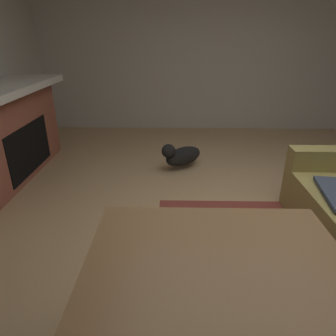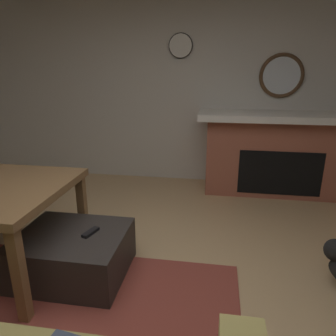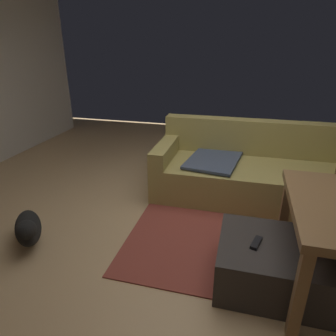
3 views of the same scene
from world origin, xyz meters
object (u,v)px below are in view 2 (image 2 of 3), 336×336
(fireplace, at_px, (277,153))
(round_wall_mirror, at_px, (281,76))
(wall_clock, at_px, (181,46))
(ottoman_coffee_table, at_px, (73,254))
(tv_remote, at_px, (91,232))

(fireplace, distance_m, round_wall_mirror, 1.01)
(round_wall_mirror, distance_m, wall_clock, 1.39)
(ottoman_coffee_table, relative_size, wall_clock, 2.55)
(ottoman_coffee_table, xyz_separation_m, tv_remote, (-0.15, -0.03, 0.19))
(fireplace, bearing_deg, wall_clock, -12.13)
(ottoman_coffee_table, bearing_deg, fireplace, -131.65)
(wall_clock, bearing_deg, round_wall_mirror, 180.00)
(fireplace, height_order, wall_clock, wall_clock)
(wall_clock, bearing_deg, ottoman_coffee_table, 77.13)
(ottoman_coffee_table, relative_size, tv_remote, 5.20)
(round_wall_mirror, xyz_separation_m, wall_clock, (1.33, -0.00, 0.38))
(tv_remote, bearing_deg, round_wall_mirror, -109.34)
(fireplace, height_order, tv_remote, fireplace)
(fireplace, height_order, ottoman_coffee_table, fireplace)
(fireplace, xyz_separation_m, ottoman_coffee_table, (1.88, 2.12, -0.36))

